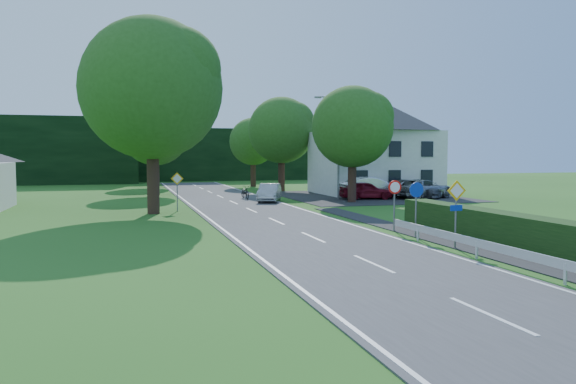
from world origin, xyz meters
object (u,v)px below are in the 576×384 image
object	(u,v)px
parasol	(372,183)
parked_car_silver_b	(423,189)
motorcycle	(245,192)
parked_car_grey	(409,189)
parked_car_silver_a	(372,187)
streetlight	(337,142)
parked_car_red	(366,190)
moving_car	(269,193)

from	to	relation	value
parasol	parked_car_silver_b	bearing A→B (deg)	-69.02
motorcycle	parked_car_grey	xyz separation A→B (m)	(12.93, -2.74, 0.20)
parked_car_silver_a	parked_car_silver_b	distance (m)	4.08
streetlight	parasol	world-z (taller)	streetlight
parked_car_red	parasol	xyz separation A→B (m)	(2.83, 4.97, 0.28)
parked_car_silver_b	streetlight	bearing A→B (deg)	69.50
parked_car_silver_b	parasol	xyz separation A→B (m)	(-2.01, 5.24, 0.23)
parked_car_red	parked_car_grey	size ratio (longest dim) A/B	0.81
streetlight	parked_car_grey	distance (m)	7.36
motorcycle	parasol	bearing A→B (deg)	7.02
motorcycle	streetlight	bearing A→B (deg)	-27.07
motorcycle	parked_car_silver_a	bearing A→B (deg)	-12.80
streetlight	parked_car_red	distance (m)	4.46
streetlight	parked_car_silver_b	xyz separation A→B (m)	(7.31, -0.24, -3.67)
motorcycle	parasol	distance (m)	12.03
parked_car_silver_b	parasol	world-z (taller)	parasol
moving_car	motorcycle	distance (m)	3.23
streetlight	parasol	bearing A→B (deg)	43.35
streetlight	moving_car	size ratio (longest dim) A/B	1.98
parked_car_red	parked_car_silver_b	size ratio (longest dim) A/B	0.76
parked_car_grey	parked_car_silver_b	xyz separation A→B (m)	(0.94, -0.47, 0.02)
motorcycle	parasol	xyz separation A→B (m)	(11.85, 2.03, 0.44)
parasol	parked_car_red	bearing A→B (deg)	-119.68
motorcycle	parasol	size ratio (longest dim) A/B	0.94
parasol	motorcycle	bearing A→B (deg)	-170.30
parked_car_grey	moving_car	bearing A→B (deg)	134.19
motorcycle	parked_car_red	bearing A→B (deg)	-20.76
streetlight	parked_car_silver_b	bearing A→B (deg)	-1.89
parked_car_grey	streetlight	bearing A→B (deg)	135.01
streetlight	moving_car	distance (m)	6.55
motorcycle	parked_car_grey	world-z (taller)	parked_car_grey
moving_car	parked_car_grey	size ratio (longest dim) A/B	0.80
parked_car_red	moving_car	bearing A→B (deg)	97.44
parked_car_silver_b	parasol	distance (m)	5.62
parked_car_red	parked_car_silver_b	xyz separation A→B (m)	(4.84, -0.27, 0.06)
motorcycle	parked_car_grey	bearing A→B (deg)	-14.64
parked_car_grey	parasol	bearing A→B (deg)	55.59
parked_car_silver_a	parked_car_grey	xyz separation A→B (m)	(2.89, -0.95, -0.12)
streetlight	parked_car_red	size ratio (longest dim) A/B	1.95
parked_car_silver_b	parasol	bearing A→B (deg)	2.36
motorcycle	parked_car_silver_a	world-z (taller)	parked_car_silver_a
moving_car	parked_car_silver_a	world-z (taller)	parked_car_silver_a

